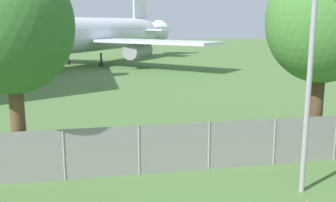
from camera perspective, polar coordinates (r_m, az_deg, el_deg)
perimeter_fence at (r=14.36m, az=5.99°, el=-6.50°), size 56.07×0.07×1.79m
airplane at (r=49.23m, az=-13.10°, el=9.22°), size 30.82×37.54×12.29m
tree_near_hangar at (r=13.63m, az=-21.87°, el=10.04°), size 4.01×4.01×7.41m
tree_left_of_cabin at (r=16.06m, az=21.53°, el=10.63°), size 4.23×4.23×7.66m
light_mast at (r=12.46m, az=20.23°, el=8.97°), size 0.44×0.44×8.08m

